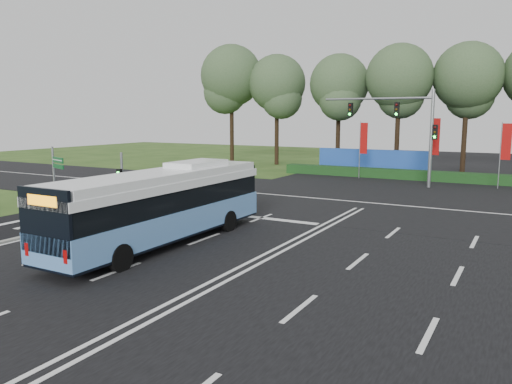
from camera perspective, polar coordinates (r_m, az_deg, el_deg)
ground at (r=19.33m, az=2.14°, el=-6.69°), size 120.00×120.00×0.00m
road_main at (r=19.33m, az=2.14°, el=-6.63°), size 20.00×120.00×0.04m
road_cross at (r=30.27m, az=12.52°, el=-1.23°), size 120.00×14.00×0.05m
kerb_strip at (r=23.56m, az=-24.03°, el=-4.49°), size 0.25×18.00×0.12m
city_bus at (r=20.19m, az=-10.59°, el=-1.49°), size 2.42×11.13×3.19m
pedestrian_signal at (r=26.87m, az=-15.11°, el=1.24°), size 0.27×0.41×3.26m
street_sign at (r=26.88m, az=-21.88°, el=2.02°), size 1.34×0.54×3.61m
banner_flag_left at (r=41.74m, az=12.09°, el=5.64°), size 0.69×0.17×4.70m
banner_flag_mid at (r=39.52m, az=19.68°, el=5.51°), size 0.70×0.34×5.08m
banner_flag_right at (r=38.91m, az=26.54°, el=4.75°), size 0.70×0.13×4.73m
traffic_light_gantry at (r=38.02m, az=16.78°, el=7.62°), size 8.41×0.28×7.00m
hedge at (r=42.24m, az=17.44°, el=1.85°), size 22.00×1.20×0.80m
blue_hoarding at (r=45.54m, az=13.19°, el=3.38°), size 10.00×0.30×2.20m
eucalyptus_row at (r=48.45m, az=21.86°, el=12.26°), size 54.42×8.60×12.76m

